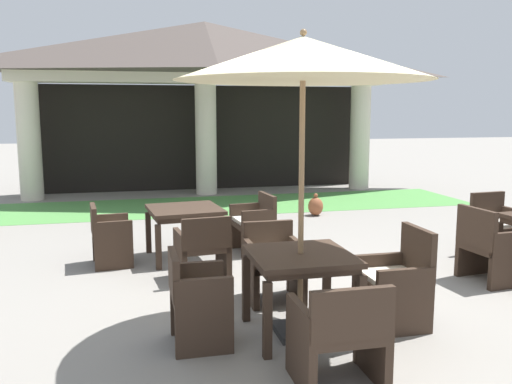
% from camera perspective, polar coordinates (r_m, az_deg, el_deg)
% --- Properties ---
extents(ground_plane, '(60.00, 60.00, 0.00)m').
position_cam_1_polar(ground_plane, '(5.88, 5.48, -11.51)').
color(ground_plane, gray).
extents(background_pavilion, '(9.17, 2.90, 4.06)m').
position_cam_1_polar(background_pavilion, '(13.19, -5.48, 13.44)').
color(background_pavilion, beige).
rests_on(background_pavilion, ground).
extents(lawn_strip, '(10.97, 2.40, 0.01)m').
position_cam_1_polar(lawn_strip, '(11.59, -4.09, -1.39)').
color(lawn_strip, '#519347').
rests_on(lawn_strip, ground).
extents(patio_table_near_foreground, '(1.05, 1.05, 0.71)m').
position_cam_1_polar(patio_table_near_foreground, '(7.44, -7.54, -2.36)').
color(patio_table_near_foreground, '#38281E').
rests_on(patio_table_near_foreground, ground).
extents(patio_chair_near_foreground_south, '(0.65, 0.59, 0.80)m').
position_cam_1_polar(patio_chair_near_foreground_south, '(6.53, -5.66, -5.94)').
color(patio_chair_near_foreground_south, '#38281E').
rests_on(patio_chair_near_foreground_south, ground).
extents(patio_chair_near_foreground_west, '(0.55, 0.62, 0.80)m').
position_cam_1_polar(patio_chair_near_foreground_west, '(7.35, -15.25, -4.51)').
color(patio_chair_near_foreground_west, '#38281E').
rests_on(patio_chair_near_foreground_west, ground).
extents(patio_chair_near_foreground_east, '(0.57, 0.68, 0.83)m').
position_cam_1_polar(patio_chair_near_foreground_east, '(7.75, -0.15, -3.40)').
color(patio_chair_near_foreground_east, '#38281E').
rests_on(patio_chair_near_foreground_east, ground).
extents(patio_table_mid_left, '(0.89, 0.89, 0.76)m').
position_cam_1_polar(patio_table_mid_left, '(4.89, 4.72, -7.64)').
color(patio_table_mid_left, '#38281E').
rests_on(patio_table_mid_left, ground).
extents(patio_umbrella_mid_left, '(2.21, 2.21, 2.70)m').
position_cam_1_polar(patio_umbrella_mid_left, '(4.72, 5.00, 13.64)').
color(patio_umbrella_mid_left, '#2D2D2D').
rests_on(patio_umbrella_mid_left, ground).
extents(patio_chair_mid_left_north, '(0.58, 0.57, 0.82)m').
position_cam_1_polar(patio_chair_mid_left_north, '(5.83, 1.83, -7.58)').
color(patio_chair_mid_left_north, '#38281E').
rests_on(patio_chair_mid_left_north, ground).
extents(patio_chair_mid_left_south, '(0.64, 0.57, 0.81)m').
position_cam_1_polar(patio_chair_mid_left_south, '(4.15, 8.80, -14.55)').
color(patio_chair_mid_left_south, '#38281E').
rests_on(patio_chair_mid_left_south, ground).
extents(patio_chair_mid_left_west, '(0.50, 0.55, 0.83)m').
position_cam_1_polar(patio_chair_mid_left_west, '(4.78, -6.26, -11.16)').
color(patio_chair_mid_left_west, '#38281E').
rests_on(patio_chair_mid_left_west, ground).
extents(patio_chair_mid_left_east, '(0.57, 0.58, 0.93)m').
position_cam_1_polar(patio_chair_mid_left_east, '(5.32, 14.57, -9.21)').
color(patio_chair_mid_left_east, '#38281E').
rests_on(patio_chair_mid_left_east, ground).
extents(patio_chair_mid_right_west, '(0.60, 0.68, 0.90)m').
position_cam_1_polar(patio_chair_mid_right_west, '(6.97, 23.45, -5.39)').
color(patio_chair_mid_right_west, '#38281E').
rests_on(patio_chair_mid_right_west, ground).
extents(patio_chair_mid_right_north, '(0.61, 0.55, 0.88)m').
position_cam_1_polar(patio_chair_mid_right_north, '(8.22, 24.01, -3.40)').
color(patio_chair_mid_right_north, '#38281E').
rests_on(patio_chair_mid_right_north, ground).
extents(terracotta_urn, '(0.29, 0.29, 0.44)m').
position_cam_1_polar(terracotta_urn, '(10.48, 6.32, -1.50)').
color(terracotta_urn, brown).
rests_on(terracotta_urn, ground).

